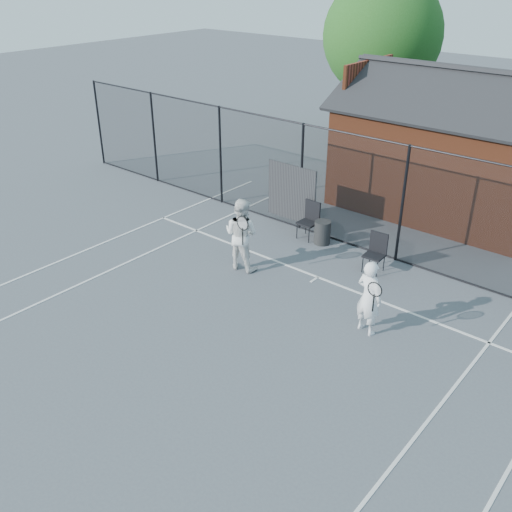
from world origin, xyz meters
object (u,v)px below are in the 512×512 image
Objects in this scene: player_back at (241,234)px; waste_bin at (322,232)px; chair_left at (308,221)px; chair_right at (374,254)px; clubhouse at (451,157)px; player_front at (369,297)px.

waste_bin is (0.77, 2.39, -0.59)m from player_back.
chair_right is at bearing -10.91° from chair_left.
chair_right is (0.36, -4.90, -1.13)m from clubhouse.
chair_right is at bearing -15.32° from waste_bin.
waste_bin is (-2.97, 2.81, -0.49)m from player_front.
clubhouse reaches higher than chair_left.
waste_bin is at bearing -108.47° from clubhouse.
chair_right is at bearing -85.85° from clubhouse.
player_back is at bearing -108.26° from clubhouse.
clubhouse is at bearing 90.68° from chair_right.
player_back is 3.24m from chair_right.
waste_bin is at bearing 72.11° from player_back.
clubhouse is 4.81m from waste_bin.
player_front is 4.46m from chair_left.
clubhouse reaches higher than chair_right.
chair_left is 0.52m from waste_bin.
chair_left is (-1.95, -4.40, -1.10)m from clubhouse.
player_back is 1.79× the size of chair_left.
chair_right reaches higher than waste_bin.
player_back is (-3.74, 0.42, 0.10)m from player_front.
clubhouse is 7.18m from player_back.
clubhouse is at bearing 101.75° from player_front.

